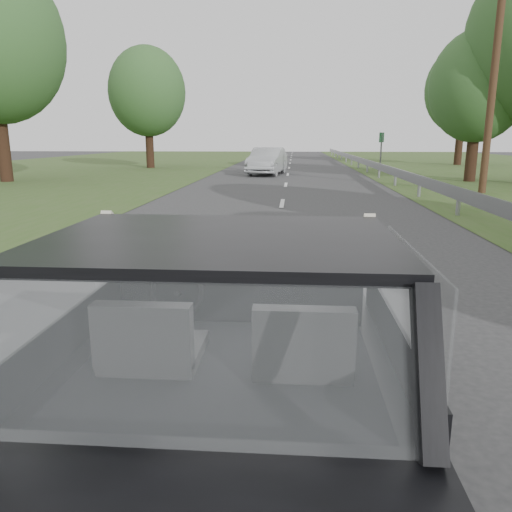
% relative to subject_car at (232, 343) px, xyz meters
% --- Properties ---
extents(ground, '(140.00, 140.00, 0.00)m').
position_rel_subject_car_xyz_m(ground, '(0.00, 0.00, -0.72)').
color(ground, '#434343').
rests_on(ground, ground).
extents(subject_car, '(1.80, 4.00, 1.45)m').
position_rel_subject_car_xyz_m(subject_car, '(0.00, 0.00, 0.00)').
color(subject_car, black).
rests_on(subject_car, ground).
extents(dashboard, '(1.58, 0.45, 0.30)m').
position_rel_subject_car_xyz_m(dashboard, '(0.00, 0.62, 0.12)').
color(dashboard, black).
rests_on(dashboard, subject_car).
extents(driver_seat, '(0.50, 0.72, 0.42)m').
position_rel_subject_car_xyz_m(driver_seat, '(-0.40, -0.29, 0.16)').
color(driver_seat, black).
rests_on(driver_seat, subject_car).
extents(passenger_seat, '(0.50, 0.72, 0.42)m').
position_rel_subject_car_xyz_m(passenger_seat, '(0.40, -0.29, 0.16)').
color(passenger_seat, black).
rests_on(passenger_seat, subject_car).
extents(steering_wheel, '(0.36, 0.36, 0.04)m').
position_rel_subject_car_xyz_m(steering_wheel, '(-0.40, 0.33, 0.20)').
color(steering_wheel, black).
rests_on(steering_wheel, dashboard).
extents(cat, '(0.64, 0.28, 0.28)m').
position_rel_subject_car_xyz_m(cat, '(0.17, 0.64, 0.37)').
color(cat, '#A0A0A0').
rests_on(cat, dashboard).
extents(guardrail, '(0.05, 90.00, 0.32)m').
position_rel_subject_car_xyz_m(guardrail, '(4.30, 10.00, -0.15)').
color(guardrail, gray).
rests_on(guardrail, ground).
extents(other_car, '(2.25, 4.46, 1.40)m').
position_rel_subject_car_xyz_m(other_car, '(-1.09, 23.99, -0.02)').
color(other_car, '#A9ACB0').
rests_on(other_car, ground).
extents(highway_sign, '(0.43, 0.83, 2.18)m').
position_rel_subject_car_xyz_m(highway_sign, '(5.07, 25.72, 0.37)').
color(highway_sign, '#115526').
rests_on(highway_sign, ground).
extents(utility_pole, '(0.26, 0.26, 7.67)m').
position_rel_subject_car_xyz_m(utility_pole, '(6.93, 15.45, 3.11)').
color(utility_pole, '#362917').
rests_on(utility_pole, ground).
extents(tree_2, '(4.22, 4.22, 6.23)m').
position_rel_subject_car_xyz_m(tree_2, '(8.12, 20.35, 2.39)').
color(tree_2, '#33592A').
rests_on(tree_2, ground).
extents(tree_3, '(5.76, 5.76, 7.99)m').
position_rel_subject_car_xyz_m(tree_3, '(12.03, 34.72, 3.27)').
color(tree_3, '#33592A').
rests_on(tree_3, ground).
extents(tree_6, '(5.50, 5.50, 7.27)m').
position_rel_subject_car_xyz_m(tree_6, '(-8.97, 29.51, 2.91)').
color(tree_6, '#33592A').
rests_on(tree_6, ground).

